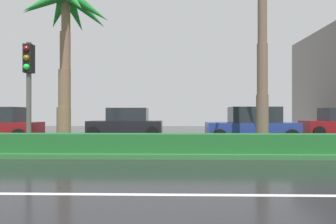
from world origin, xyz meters
The scene contains 8 objects.
ground_plane centered at (0.00, 9.00, -0.05)m, with size 90.00×42.00×0.10m, color black.
near_lane_divider_stripe centered at (0.00, 2.00, 0.00)m, with size 81.00×0.14×0.01m, color white.
median_strip centered at (0.00, 8.00, 0.07)m, with size 85.50×4.00×0.15m, color #2D6B33.
median_hedge centered at (0.00, 6.60, 0.45)m, with size 76.50×0.70×0.60m.
palm_tree_mid_left centered at (-4.13, 8.73, 5.23)m, with size 3.81×3.80×6.52m.
traffic_signal_median_left centered at (-4.72, 6.85, 2.66)m, with size 0.28×0.43×3.65m.
car_in_traffic_second centered at (-2.70, 14.71, 0.83)m, with size 4.30×2.02×1.72m.
car_in_traffic_third centered at (3.93, 11.73, 0.83)m, with size 4.30×2.02×1.72m.
Camera 1 is at (0.21, -3.34, 1.42)m, focal length 32.88 mm.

